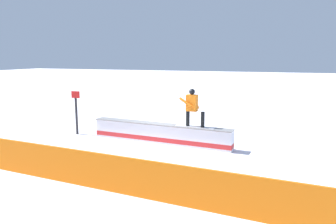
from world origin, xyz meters
name	(u,v)px	position (x,y,z in m)	size (l,w,h in m)	color
ground_plane	(160,143)	(0.00, 0.00, 0.00)	(120.00, 120.00, 0.00)	white
grind_box	(160,134)	(0.00, 0.00, 0.35)	(5.81, 0.89, 0.78)	white
snowboarder	(193,107)	(-1.35, 0.10, 1.54)	(1.53, 0.44, 1.42)	silver
safety_fence	(93,170)	(0.00, 4.72, 0.48)	(11.73, 0.06, 0.97)	orange
trail_marker	(76,111)	(3.97, -0.11, 1.02)	(0.40, 0.10, 1.90)	#262628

